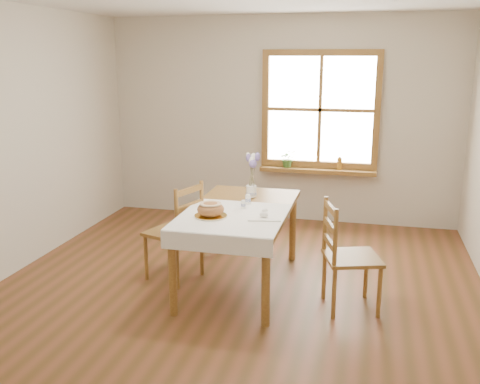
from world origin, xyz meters
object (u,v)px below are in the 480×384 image
object	(u,v)px
bread_plate	(211,216)
chair_right	(352,256)
flower_vase	(251,192)
chair_left	(173,231)
dining_table	(240,217)

from	to	relation	value
bread_plate	chair_right	bearing A→B (deg)	5.05
bread_plate	flower_vase	bearing A→B (deg)	75.64
chair_left	bread_plate	size ratio (longest dim) A/B	3.51
chair_left	flower_vase	size ratio (longest dim) A/B	8.58
dining_table	chair_right	distance (m)	1.08
dining_table	chair_left	bearing A→B (deg)	-179.99
chair_left	dining_table	bearing A→B (deg)	108.74
dining_table	bread_plate	world-z (taller)	bread_plate
chair_right	chair_left	bearing A→B (deg)	64.02
chair_right	flower_vase	xyz separation A→B (m)	(-1.01, 0.64, 0.33)
bread_plate	dining_table	bearing A→B (deg)	65.00
chair_left	bread_plate	xyz separation A→B (m)	(0.49, -0.37, 0.29)
dining_table	flower_vase	world-z (taller)	flower_vase
dining_table	chair_left	size ratio (longest dim) A/B	1.67
chair_left	chair_right	xyz separation A→B (m)	(1.69, -0.26, -0.01)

